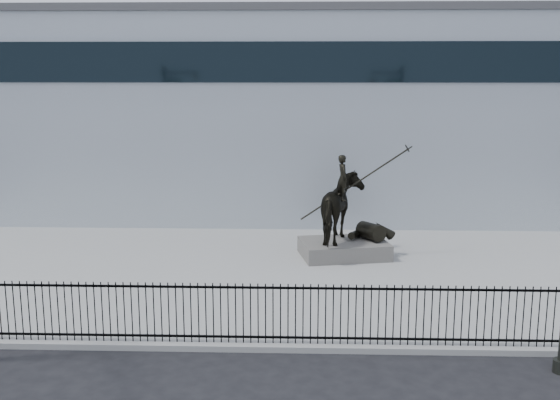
{
  "coord_description": "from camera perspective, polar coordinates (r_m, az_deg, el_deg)",
  "views": [
    {
      "loc": [
        1.19,
        -13.62,
        6.57
      ],
      "look_at": [
        0.53,
        6.0,
        2.76
      ],
      "focal_mm": 42.0,
      "sensor_mm": 36.0,
      "label": 1
    }
  ],
  "objects": [
    {
      "name": "building",
      "position": [
        33.7,
        -0.1,
        7.47
      ],
      "size": [
        44.0,
        14.0,
        9.0
      ],
      "primitive_type": "cube",
      "color": "silver",
      "rests_on": "ground"
    },
    {
      "name": "equestrian_statue",
      "position": [
        23.13,
        5.79,
        -0.76
      ],
      "size": [
        3.76,
        2.71,
        3.24
      ],
      "rotation": [
        0.0,
        0.0,
        0.2
      ],
      "color": "black",
      "rests_on": "statue_plinth"
    },
    {
      "name": "ground",
      "position": [
        15.17,
        -2.85,
        -14.7
      ],
      "size": [
        120.0,
        120.0,
        0.0
      ],
      "primitive_type": "plane",
      "color": "black",
      "rests_on": "ground"
    },
    {
      "name": "plaza",
      "position": [
        21.65,
        -1.31,
        -6.47
      ],
      "size": [
        30.0,
        12.0,
        0.15
      ],
      "primitive_type": "cube",
      "color": "#979794",
      "rests_on": "ground"
    },
    {
      "name": "picket_fence",
      "position": [
        15.95,
        -2.5,
        -9.83
      ],
      "size": [
        22.1,
        0.1,
        1.5
      ],
      "color": "black",
      "rests_on": "plaza"
    },
    {
      "name": "statue_plinth",
      "position": [
        23.45,
        5.59,
        -4.24
      ],
      "size": [
        3.33,
        2.6,
        0.56
      ],
      "primitive_type": "cube",
      "rotation": [
        0.0,
        0.0,
        0.2
      ],
      "color": "#5F5B56",
      "rests_on": "plaza"
    }
  ]
}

